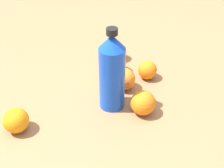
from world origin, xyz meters
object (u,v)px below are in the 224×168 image
object	(u,v)px
orange_3	(118,52)
orange_2	(115,62)
orange_0	(124,79)
orange_1	(147,70)
water_bottle	(112,72)
orange_4	(16,120)
orange_5	(143,103)

from	to	relation	value
orange_3	orange_2	bearing A→B (deg)	133.16
orange_0	orange_1	size ratio (longest dim) A/B	1.12
water_bottle	orange_0	xyz separation A→B (m)	(0.04, -0.09, -0.09)
water_bottle	orange_3	distance (m)	0.30
orange_0	orange_4	distance (m)	0.37
orange_2	orange_3	bearing A→B (deg)	-46.84
water_bottle	orange_2	xyz separation A→B (m)	(0.14, -0.13, -0.08)
orange_3	orange_4	world-z (taller)	orange_4
orange_1	orange_5	distance (m)	0.19
orange_4	orange_1	bearing A→B (deg)	-95.97
water_bottle	orange_3	world-z (taller)	water_bottle
orange_4	water_bottle	bearing A→B (deg)	-106.96
water_bottle	orange_1	distance (m)	0.21
orange_2	orange_5	distance (m)	0.24
orange_5	orange_1	bearing A→B (deg)	-49.29
water_bottle	orange_3	bearing A→B (deg)	14.74
orange_3	orange_4	bearing A→B (deg)	103.82
orange_0	orange_1	bearing A→B (deg)	-93.20
orange_1	orange_4	bearing A→B (deg)	84.03
orange_1	orange_4	world-z (taller)	orange_4
water_bottle	orange_4	xyz separation A→B (m)	(0.08, 0.28, -0.09)
water_bottle	orange_5	size ratio (longest dim) A/B	3.47
orange_1	orange_0	bearing A→B (deg)	86.80
orange_4	orange_5	distance (m)	0.37
water_bottle	orange_1	xyz separation A→B (m)	(0.04, -0.19, -0.09)
orange_3	orange_4	size ratio (longest dim) A/B	0.91
orange_4	orange_0	bearing A→B (deg)	-96.75
orange_0	orange_1	world-z (taller)	orange_0
water_bottle	orange_5	world-z (taller)	water_bottle
orange_0	orange_2	distance (m)	0.11
orange_1	orange_2	xyz separation A→B (m)	(0.10, 0.06, 0.01)
orange_1	orange_5	size ratio (longest dim) A/B	0.88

